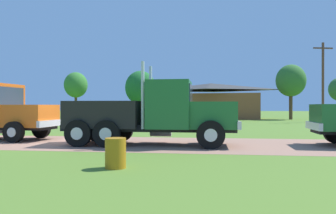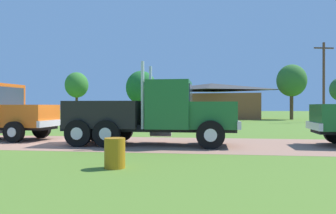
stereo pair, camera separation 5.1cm
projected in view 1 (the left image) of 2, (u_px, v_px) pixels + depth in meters
ground_plane at (58, 142)px, 15.44m from camera, size 200.00×200.00×0.00m
dirt_track at (58, 142)px, 15.44m from camera, size 120.00×5.89×0.01m
truck_foreground_white at (151, 115)px, 14.38m from camera, size 7.82×2.60×3.63m
steel_barrel at (116, 153)px, 9.01m from camera, size 0.59×0.59×0.84m
shed_building at (211, 101)px, 45.10m from camera, size 14.70×9.28×4.92m
utility_pole_near at (323, 80)px, 34.68m from camera, size 2.17×0.65×8.59m
tree_left at (76, 85)px, 54.25m from camera, size 3.90×3.90×7.44m
tree_mid at (140, 88)px, 55.91m from camera, size 5.29×5.29×7.86m
tree_right at (291, 81)px, 41.33m from camera, size 3.75×3.75×7.08m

